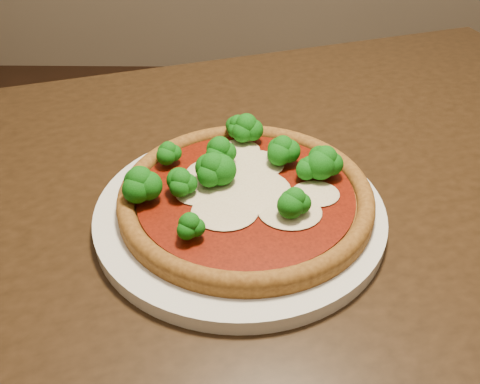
{
  "coord_description": "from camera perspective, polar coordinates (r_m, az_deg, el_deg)",
  "views": [
    {
      "loc": [
        -0.24,
        -0.58,
        1.16
      ],
      "look_at": [
        -0.25,
        -0.09,
        0.79
      ],
      "focal_mm": 40.0,
      "sensor_mm": 36.0,
      "label": 1
    }
  ],
  "objects": [
    {
      "name": "plate",
      "position": [
        0.63,
        -0.0,
        -2.24
      ],
      "size": [
        0.34,
        0.34,
        0.02
      ],
      "primitive_type": "cylinder",
      "color": "silver",
      "rests_on": "dining_table"
    },
    {
      "name": "dining_table",
      "position": [
        0.76,
        5.65,
        -5.18
      ],
      "size": [
        1.33,
        1.13,
        0.75
      ],
      "rotation": [
        0.0,
        0.0,
        0.33
      ],
      "color": "black",
      "rests_on": "floor"
    },
    {
      "name": "pizza",
      "position": [
        0.63,
        0.48,
        0.49
      ],
      "size": [
        0.3,
        0.3,
        0.06
      ],
      "rotation": [
        0.0,
        0.0,
        -0.09
      ],
      "color": "brown",
      "rests_on": "plate"
    }
  ]
}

